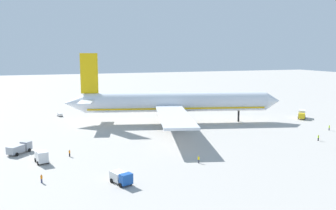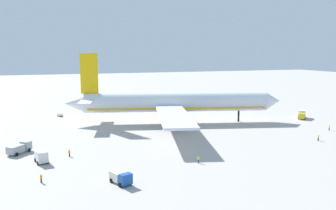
# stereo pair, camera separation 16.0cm
# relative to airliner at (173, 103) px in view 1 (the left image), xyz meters

# --- Properties ---
(ground_plane) EXTENTS (600.00, 600.00, 0.00)m
(ground_plane) POSITION_rel_airliner_xyz_m (1.26, -0.41, -7.26)
(ground_plane) COLOR #ADA8A0
(airliner) EXTENTS (76.36, 81.40, 24.77)m
(airliner) POSITION_rel_airliner_xyz_m (0.00, 0.00, 0.00)
(airliner) COLOR silver
(airliner) RESTS_ON ground
(service_truck_1) EXTENTS (3.22, 4.95, 2.91)m
(service_truck_1) POSITION_rel_airliner_xyz_m (-44.81, -34.53, -5.70)
(service_truck_1) COLOR white
(service_truck_1) RESTS_ON ground
(service_truck_2) EXTENTS (3.90, 5.45, 2.47)m
(service_truck_2) POSITION_rel_airliner_xyz_m (-30.45, -53.70, -5.93)
(service_truck_2) COLOR #194CA5
(service_truck_2) RESTS_ON ground
(service_truck_3) EXTENTS (6.35, 6.85, 3.11)m
(service_truck_3) POSITION_rel_airliner_xyz_m (49.41, -8.45, -5.60)
(service_truck_3) COLOR yellow
(service_truck_3) RESTS_ON ground
(service_truck_4) EXTENTS (6.08, 6.39, 2.57)m
(service_truck_4) POSITION_rel_airliner_xyz_m (-49.97, -24.39, -5.87)
(service_truck_4) COLOR #999EA5
(service_truck_4) RESTS_ON ground
(baggage_cart_0) EXTENTS (2.20, 3.41, 1.20)m
(baggage_cart_0) POSITION_rel_airliner_xyz_m (-37.60, 26.59, -6.59)
(baggage_cart_0) COLOR gray
(baggage_cart_0) RESTS_ON ground
(ground_worker_0) EXTENTS (0.54, 0.54, 1.73)m
(ground_worker_0) POSITION_rel_airliner_xyz_m (30.02, -38.91, -6.38)
(ground_worker_0) COLOR black
(ground_worker_0) RESTS_ON ground
(ground_worker_1) EXTENTS (0.43, 0.43, 1.75)m
(ground_worker_1) POSITION_rel_airliner_xyz_m (43.29, -28.99, -6.37)
(ground_worker_1) COLOR #3F3F47
(ground_worker_1) RESTS_ON ground
(ground_worker_2) EXTENTS (0.56, 0.56, 1.70)m
(ground_worker_2) POSITION_rel_airliner_xyz_m (-38.39, -31.43, -6.40)
(ground_worker_2) COLOR black
(ground_worker_2) RESTS_ON ground
(ground_worker_3) EXTENTS (0.56, 0.56, 1.68)m
(ground_worker_3) POSITION_rel_airliner_xyz_m (-44.96, -47.93, -6.41)
(ground_worker_3) COLOR navy
(ground_worker_3) RESTS_ON ground
(ground_worker_4) EXTENTS (0.56, 0.56, 1.67)m
(ground_worker_4) POSITION_rel_airliner_xyz_m (-10.92, -46.63, -6.41)
(ground_worker_4) COLOR #3F3F47
(ground_worker_4) RESTS_ON ground
(traffic_cone_0) EXTENTS (0.36, 0.36, 0.55)m
(traffic_cone_0) POSITION_rel_airliner_xyz_m (-10.23, 42.58, -6.99)
(traffic_cone_0) COLOR orange
(traffic_cone_0) RESTS_ON ground
(traffic_cone_1) EXTENTS (0.36, 0.36, 0.55)m
(traffic_cone_1) POSITION_rel_airliner_xyz_m (-25.66, 43.12, -6.99)
(traffic_cone_1) COLOR orange
(traffic_cone_1) RESTS_ON ground
(traffic_cone_2) EXTENTS (0.36, 0.36, 0.55)m
(traffic_cone_2) POSITION_rel_airliner_xyz_m (22.50, 38.53, -6.99)
(traffic_cone_2) COLOR orange
(traffic_cone_2) RESTS_ON ground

